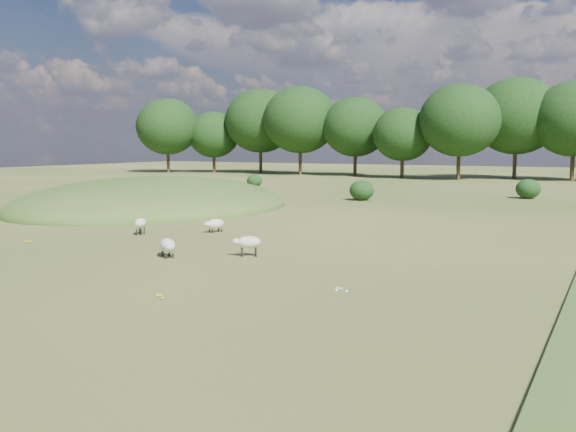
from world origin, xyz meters
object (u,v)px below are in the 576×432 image
object	(u,v)px
sheep_1	(141,223)
sheep_0	(167,245)
sheep_3	(215,224)
sheep_2	(248,242)

from	to	relation	value
sheep_1	sheep_0	bearing A→B (deg)	-155.03
sheep_0	sheep_3	size ratio (longest dim) A/B	1.02
sheep_2	sheep_0	bearing A→B (deg)	-4.26
sheep_0	sheep_3	bearing A→B (deg)	-31.56
sheep_3	sheep_1	bearing A→B (deg)	-31.15
sheep_0	sheep_3	world-z (taller)	sheep_0
sheep_1	sheep_2	world-z (taller)	sheep_2
sheep_1	sheep_2	bearing A→B (deg)	-133.97
sheep_0	sheep_2	size ratio (longest dim) A/B	1.13
sheep_0	sheep_3	distance (m)	6.57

